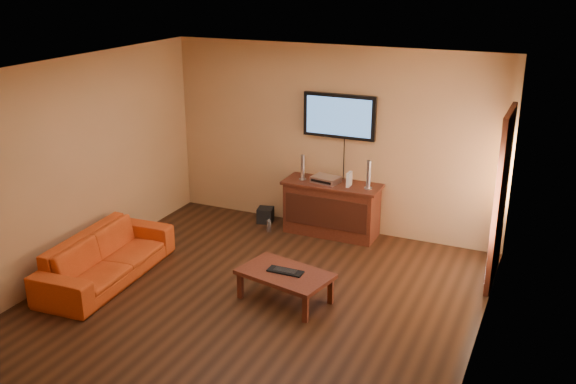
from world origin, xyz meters
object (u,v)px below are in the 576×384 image
Objects in this scene: sofa at (106,250)px; av_receiver at (326,179)px; speaker_right at (369,176)px; keyboard at (285,271)px; subwoofer at (265,215)px; game_console at (349,179)px; media_console at (332,208)px; coffee_table at (285,276)px; bottle at (269,226)px; television at (339,116)px; speaker_left at (303,168)px.

av_receiver is at bearing -41.86° from sofa.
speaker_right is 2.18m from keyboard.
av_receiver is 0.91× the size of keyboard.
subwoofer is (0.98, 2.50, -0.28)m from sofa.
speaker_right is 0.29m from game_console.
game_console is at bearing 88.49° from keyboard.
media_console is at bearing -13.24° from subwoofer.
av_receiver is 1.84× the size of game_console.
game_console is at bearing 4.91° from av_receiver.
coffee_table is 5.64× the size of game_console.
av_receiver reaches higher than bottle.
television reaches higher than media_console.
sofa is 2.70m from subwoofer.
keyboard is at bearing -83.64° from sofa.
speaker_left is at bearing -179.63° from speaker_right.
television is 0.95m from speaker_right.
speaker_right is 2.03× the size of bottle.
subwoofer is at bearing -170.46° from av_receiver.
av_receiver is at bearing 98.43° from keyboard.
television is 2.55× the size of keyboard.
television is at bearing 95.16° from coffee_table.
keyboard is at bearing -91.36° from game_console.
media_console is at bearing 95.71° from coffee_table.
bottle is (-0.41, -0.30, -0.86)m from speaker_left.
sofa reaches higher than bottle.
speaker_right is (0.33, 2.08, 0.65)m from coffee_table.
subwoofer is at bearing 179.25° from speaker_right.
speaker_left is at bearing 107.75° from keyboard.
game_console reaches higher than sofa.
speaker_left reaches higher than coffee_table.
subwoofer is (-1.08, -0.22, -1.60)m from television.
media_console is 1.11m from subwoofer.
speaker_left reaches higher than game_console.
coffee_table reaches higher than bottle.
keyboard is (0.00, 0.00, 0.06)m from coffee_table.
subwoofer reaches higher than bottle.
bottle is (1.20, 2.17, -0.30)m from sofa.
speaker_right is (0.54, -0.24, -0.74)m from television.
media_console is 6.17× the size of subwoofer.
speaker_left is 1.80× the size of game_console.
bottle is 0.48× the size of keyboard.
sofa is 4.75× the size of keyboard.
television is at bearing 76.49° from av_receiver.
av_receiver is (1.96, 2.49, 0.44)m from sofa.
sofa reaches higher than keyboard.
television reaches higher than speaker_left.
bottle is at bearing -32.56° from sofa.
coffee_table is 2.18m from av_receiver.
keyboard is at bearing -58.85° from bottle.
speaker_right reaches higher than game_console.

